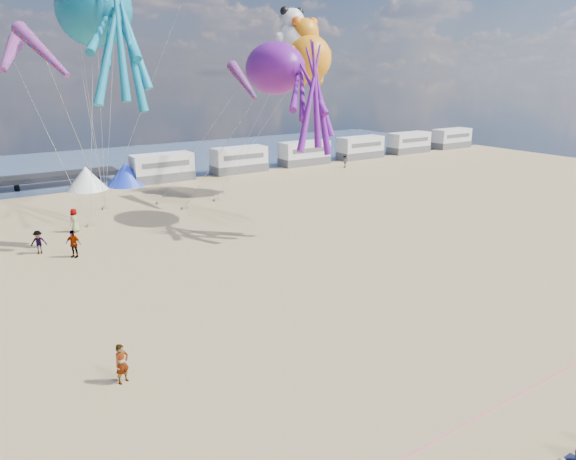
% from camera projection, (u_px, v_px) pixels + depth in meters
% --- Properties ---
extents(ground, '(120.00, 120.00, 0.00)m').
position_uv_depth(ground, '(367.00, 358.00, 21.36)').
color(ground, tan).
rests_on(ground, ground).
extents(water, '(120.00, 120.00, 0.00)m').
position_uv_depth(water, '(76.00, 166.00, 65.22)').
color(water, '#374B6A').
rests_on(water, ground).
extents(motorhome_0, '(6.60, 2.50, 3.00)m').
position_uv_depth(motorhome_0, '(162.00, 168.00, 55.99)').
color(motorhome_0, silver).
rests_on(motorhome_0, ground).
extents(motorhome_1, '(6.60, 2.50, 3.00)m').
position_uv_depth(motorhome_1, '(239.00, 160.00, 60.99)').
color(motorhome_1, silver).
rests_on(motorhome_1, ground).
extents(motorhome_2, '(6.60, 2.50, 3.00)m').
position_uv_depth(motorhome_2, '(304.00, 153.00, 66.00)').
color(motorhome_2, silver).
rests_on(motorhome_2, ground).
extents(motorhome_3, '(6.60, 2.50, 3.00)m').
position_uv_depth(motorhome_3, '(360.00, 148.00, 71.01)').
color(motorhome_3, silver).
rests_on(motorhome_3, ground).
extents(motorhome_4, '(6.60, 2.50, 3.00)m').
position_uv_depth(motorhome_4, '(409.00, 143.00, 76.02)').
color(motorhome_4, silver).
rests_on(motorhome_4, ground).
extents(motorhome_5, '(6.60, 2.50, 3.00)m').
position_uv_depth(motorhome_5, '(452.00, 138.00, 81.03)').
color(motorhome_5, silver).
rests_on(motorhome_5, ground).
extents(tent_white, '(4.00, 4.00, 2.40)m').
position_uv_depth(tent_white, '(86.00, 178.00, 51.86)').
color(tent_white, white).
rests_on(tent_white, ground).
extents(tent_blue, '(4.00, 4.00, 2.40)m').
position_uv_depth(tent_blue, '(126.00, 174.00, 53.96)').
color(tent_blue, '#1933CC').
rests_on(tent_blue, ground).
extents(spectator_row, '(6.10, 0.90, 1.30)m').
position_uv_depth(spectator_row, '(576.00, 460.00, 14.86)').
color(spectator_row, black).
rests_on(spectator_row, ground).
extents(rope_line, '(34.00, 0.03, 0.03)m').
position_uv_depth(rope_line, '(467.00, 423.00, 17.36)').
color(rope_line, '#F2338C').
rests_on(rope_line, ground).
extents(standing_person, '(0.68, 0.56, 1.60)m').
position_uv_depth(standing_person, '(122.00, 364.00, 19.48)').
color(standing_person, tan).
rests_on(standing_person, ground).
extents(beachgoer_0, '(0.76, 0.77, 1.80)m').
position_uv_depth(beachgoer_0, '(75.00, 220.00, 38.09)').
color(beachgoer_0, '#7F6659').
rests_on(beachgoer_0, ground).
extents(beachgoer_1, '(0.83, 0.87, 1.49)m').
position_uv_depth(beachgoer_1, '(344.00, 162.00, 64.25)').
color(beachgoer_1, '#7F6659').
rests_on(beachgoer_1, ground).
extents(beachgoer_2, '(0.88, 0.75, 1.58)m').
position_uv_depth(beachgoer_2, '(39.00, 242.00, 33.50)').
color(beachgoer_2, '#7F6659').
rests_on(beachgoer_2, ground).
extents(beachgoer_3, '(1.29, 1.31, 1.81)m').
position_uv_depth(beachgoer_3, '(73.00, 244.00, 32.84)').
color(beachgoer_3, '#7F6659').
rests_on(beachgoer_3, ground).
extents(sandbag_a, '(0.50, 0.35, 0.22)m').
position_uv_depth(sandbag_a, '(91.00, 225.00, 39.79)').
color(sandbag_a, gray).
rests_on(sandbag_a, ground).
extents(sandbag_b, '(0.50, 0.35, 0.22)m').
position_uv_depth(sandbag_b, '(185.00, 208.00, 44.71)').
color(sandbag_b, gray).
rests_on(sandbag_b, ground).
extents(sandbag_c, '(0.50, 0.35, 0.22)m').
position_uv_depth(sandbag_c, '(216.00, 200.00, 47.70)').
color(sandbag_c, gray).
rests_on(sandbag_c, ground).
extents(sandbag_d, '(0.50, 0.35, 0.22)m').
position_uv_depth(sandbag_d, '(160.00, 203.00, 46.58)').
color(sandbag_d, gray).
rests_on(sandbag_d, ground).
extents(sandbag_e, '(0.50, 0.35, 0.22)m').
position_uv_depth(sandbag_e, '(105.00, 208.00, 44.79)').
color(sandbag_e, gray).
rests_on(sandbag_e, ground).
extents(kite_octopus_teal, '(6.23, 10.70, 11.47)m').
position_uv_depth(kite_octopus_teal, '(94.00, 10.00, 35.37)').
color(kite_octopus_teal, '#107899').
extents(kite_octopus_purple, '(6.34, 9.61, 10.14)m').
position_uv_depth(kite_octopus_purple, '(275.00, 68.00, 38.35)').
color(kite_octopus_purple, '#6B158F').
extents(kite_panda, '(4.75, 4.48, 6.56)m').
position_uv_depth(kite_panda, '(295.00, 44.00, 47.56)').
color(kite_panda, silver).
extents(kite_teddy_orange, '(5.96, 5.72, 7.25)m').
position_uv_depth(kite_teddy_orange, '(308.00, 59.00, 46.91)').
color(kite_teddy_orange, orange).
extents(windsock_left, '(2.86, 6.17, 6.12)m').
position_uv_depth(windsock_left, '(10.00, 54.00, 34.27)').
color(windsock_left, red).
extents(windsock_mid, '(1.91, 6.15, 6.07)m').
position_uv_depth(windsock_mid, '(243.00, 81.00, 44.00)').
color(windsock_mid, red).
extents(windsock_right, '(2.51, 5.71, 5.70)m').
position_uv_depth(windsock_right, '(42.00, 51.00, 29.26)').
color(windsock_right, red).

